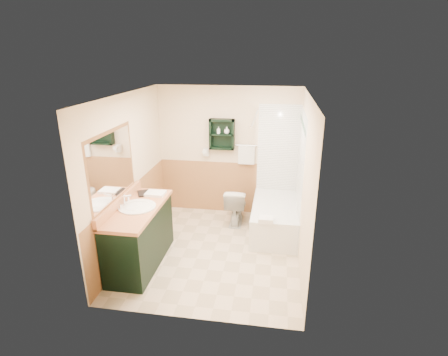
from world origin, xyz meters
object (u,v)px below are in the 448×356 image
hair_dryer (206,152)px  soap_bottle_a (219,132)px  wall_shelf (222,134)px  bathtub (275,217)px  soap_bottle_b (227,131)px  toilet (236,205)px  vanity_book (137,187)px  vanity (140,236)px

hair_dryer → soap_bottle_a: bearing=-7.1°
wall_shelf → bathtub: (1.03, -0.60, -1.29)m
soap_bottle_b → toilet: bearing=-58.3°
wall_shelf → soap_bottle_a: size_ratio=4.62×
toilet → wall_shelf: bearing=-50.0°
hair_dryer → soap_bottle_a: (0.24, -0.03, 0.39)m
hair_dryer → soap_bottle_a: size_ratio=2.02×
soap_bottle_b → wall_shelf: bearing=176.8°
bathtub → vanity_book: 2.38m
wall_shelf → soap_bottle_b: wall_shelf is taller
wall_shelf → vanity_book: 1.88m
hair_dryer → soap_bottle_b: 0.57m
vanity → toilet: vanity is taller
wall_shelf → toilet: (0.31, -0.37, -1.22)m
vanity_book → wall_shelf: bearing=27.1°
hair_dryer → toilet: 1.13m
wall_shelf → vanity: 2.37m
vanity_book → soap_bottle_a: 1.85m
vanity → wall_shelf: bearing=64.7°
soap_bottle_b → soap_bottle_a: bearing=180.0°
soap_bottle_a → vanity: bearing=-113.9°
bathtub → soap_bottle_a: soap_bottle_a is taller
vanity_book → toilet: bearing=11.6°
toilet → soap_bottle_b: (-0.22, 0.36, 1.28)m
soap_bottle_a → soap_bottle_b: (0.15, 0.00, 0.02)m
hair_dryer → vanity_book: (-0.76, -1.48, -0.17)m
soap_bottle_b → vanity: bearing=-117.5°
vanity_book → soap_bottle_a: bearing=28.5°
toilet → bathtub: bearing=161.4°
wall_shelf → vanity_book: (-1.06, -1.46, -0.52)m
bathtub → wall_shelf: bearing=149.8°
bathtub → soap_bottle_b: soap_bottle_b is taller
wall_shelf → bathtub: size_ratio=0.37×
soap_bottle_a → hair_dryer: bearing=172.9°
wall_shelf → toilet: bearing=-49.4°
soap_bottle_a → soap_bottle_b: bearing=0.0°
toilet → soap_bottle_a: size_ratio=5.67×
bathtub → soap_bottle_a: 1.82m
bathtub → soap_bottle_a: (-1.08, 0.59, 1.34)m
hair_dryer → toilet: size_ratio=0.36×
bathtub → toilet: size_ratio=2.22×
bathtub → vanity_book: vanity_book is taller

